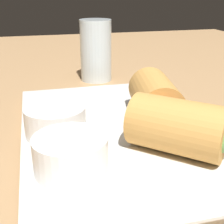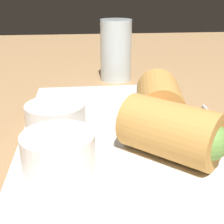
% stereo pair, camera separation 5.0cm
% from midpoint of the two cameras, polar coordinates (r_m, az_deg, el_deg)
% --- Properties ---
extents(table_surface, '(1.80, 1.40, 0.02)m').
position_cam_midpoint_polar(table_surface, '(0.39, 2.20, -6.44)').
color(table_surface, '#A87F54').
rests_on(table_surface, ground).
extents(serving_plate, '(0.35, 0.21, 0.01)m').
position_cam_midpoint_polar(serving_plate, '(0.38, 3.76, -4.30)').
color(serving_plate, silver).
rests_on(serving_plate, table_surface).
extents(roll_front_left, '(0.11, 0.07, 0.06)m').
position_cam_midpoint_polar(roll_front_left, '(0.39, 12.32, 1.80)').
color(roll_front_left, '#D19347').
rests_on(roll_front_left, serving_plate).
extents(roll_front_right, '(0.11, 0.11, 0.06)m').
position_cam_midpoint_polar(roll_front_right, '(0.32, 16.04, -3.64)').
color(roll_front_right, '#D19347').
rests_on(roll_front_right, serving_plate).
extents(dipping_bowl_near, '(0.07, 0.07, 0.03)m').
position_cam_midpoint_polar(dipping_bowl_near, '(0.37, -6.50, -0.78)').
color(dipping_bowl_near, white).
rests_on(dipping_bowl_near, serving_plate).
extents(dipping_bowl_far, '(0.07, 0.07, 0.03)m').
position_cam_midpoint_polar(dipping_bowl_far, '(0.30, -5.08, -6.92)').
color(dipping_bowl_far, white).
rests_on(dipping_bowl_far, serving_plate).
extents(drinking_glass, '(0.06, 0.06, 0.12)m').
position_cam_midpoint_polar(drinking_glass, '(0.62, 3.06, 11.15)').
color(drinking_glass, silver).
rests_on(drinking_glass, table_surface).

